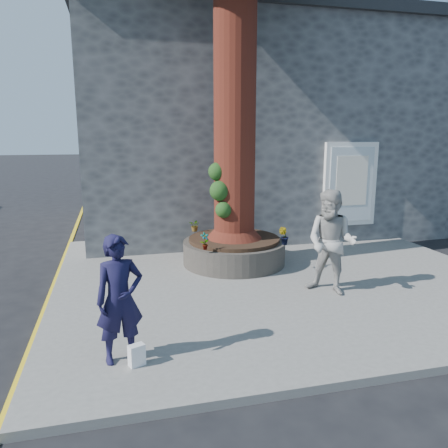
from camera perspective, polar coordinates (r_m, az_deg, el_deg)
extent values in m
plane|color=black|center=(8.03, -0.41, -10.38)|extent=(120.00, 120.00, 0.00)
cube|color=slate|center=(9.33, 7.15, -6.86)|extent=(9.00, 8.00, 0.12)
cube|color=yellow|center=(8.85, -21.88, -9.09)|extent=(0.10, 30.00, 0.01)
cube|color=#434648|center=(15.04, 2.34, 11.67)|extent=(10.00, 8.00, 6.00)
cube|color=black|center=(15.36, 2.45, 23.51)|extent=(10.30, 8.30, 0.30)
cube|color=white|center=(12.08, 16.12, 5.01)|extent=(1.50, 0.12, 2.20)
cube|color=silver|center=(12.03, 16.27, 4.98)|extent=(1.25, 0.04, 1.95)
cube|color=silver|center=(12.00, 16.34, 5.44)|extent=(0.90, 0.02, 1.30)
cube|color=#434648|center=(18.93, 26.67, 10.48)|extent=(6.00, 8.00, 6.00)
cylinder|color=black|center=(9.93, 1.32, -3.69)|extent=(2.30, 2.30, 0.52)
cylinder|color=black|center=(9.86, 1.33, -2.00)|extent=(2.04, 2.04, 0.08)
cylinder|color=#4C2013|center=(9.68, 1.44, 20.34)|extent=(0.90, 0.90, 7.50)
cone|color=#4C2013|center=(9.77, 1.34, 0.22)|extent=(1.24, 1.24, 0.70)
sphere|color=#214115|center=(9.36, -0.56, 4.36)|extent=(0.44, 0.44, 0.44)
sphere|color=#214115|center=(9.34, -0.05, 1.86)|extent=(0.36, 0.36, 0.36)
sphere|color=#214115|center=(9.43, -0.85, 6.86)|extent=(0.40, 0.40, 0.40)
imported|color=black|center=(5.79, -13.47, -9.54)|extent=(0.69, 0.53, 1.68)
imported|color=#A5A29E|center=(8.18, 13.85, -2.34)|extent=(1.17, 1.18, 1.92)
cube|color=white|center=(5.91, -11.33, -16.44)|extent=(0.23, 0.19, 0.28)
imported|color=gray|center=(8.81, -2.52, -2.24)|extent=(0.21, 0.16, 0.35)
imported|color=gray|center=(9.29, 7.81, -1.55)|extent=(0.28, 0.28, 0.37)
imported|color=gray|center=(10.26, 0.90, -0.23)|extent=(0.25, 0.25, 0.35)
imported|color=gray|center=(10.46, -3.79, -0.18)|extent=(0.35, 0.35, 0.29)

